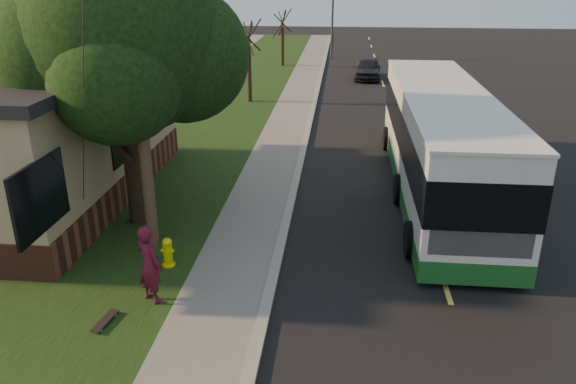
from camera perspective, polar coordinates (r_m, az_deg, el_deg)
The scene contains 16 objects.
ground at distance 13.64m, azimuth -1.38°, elevation -8.23°, with size 120.00×120.00×0.00m, color black.
road at distance 22.90m, azimuth 11.68°, elevation 4.07°, with size 8.00×80.00×0.01m, color black.
curb at distance 22.79m, azimuth 1.62°, elevation 4.58°, with size 0.25×80.00×0.12m, color gray.
sidewalk at distance 22.88m, azimuth -0.89°, elevation 4.61°, with size 2.00×80.00×0.08m, color slate.
grass_verge at distance 23.52m, azimuth -9.42°, elevation 4.78°, with size 5.00×80.00×0.07m, color black.
fire_hydrant at distance 13.96m, azimuth -12.12°, elevation -5.99°, with size 0.32×0.32×0.74m.
utility_pole at distance 13.75m, azimuth -15.17°, elevation 11.89°, with size 2.86×3.21×9.07m.
leafy_tree at distance 15.51m, azimuth -16.35°, elevation 14.85°, with size 6.30×6.00×7.80m.
bare_tree_near at distance 30.48m, azimuth -3.99°, elevation 13.00°, with size 1.38×1.21×4.31m.
bare_tree_far at distance 42.22m, azimuth -0.57°, elevation 15.33°, with size 1.38×1.21×4.03m.
traffic_signal at distance 45.86m, azimuth 4.53°, elevation 17.25°, with size 0.18×0.22×5.50m.
transit_bus at distance 18.37m, azimuth 15.21°, elevation 5.09°, with size 2.83×12.28×3.32m.
skateboarder at distance 12.41m, azimuth -13.92°, elevation -7.11°, with size 0.65×0.43×1.79m, color #521024.
skateboard_main at distance 12.34m, azimuth -18.10°, elevation -12.33°, with size 0.32×0.82×0.08m.
dumpster at distance 21.84m, azimuth -24.93°, elevation 3.48°, with size 1.50×1.19×1.32m.
distant_car at distance 37.88m, azimuth 8.09°, elevation 12.35°, with size 1.62×4.03×1.37m, color black.
Camera 1 is at (1.47, -11.71, 6.85)m, focal length 35.00 mm.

